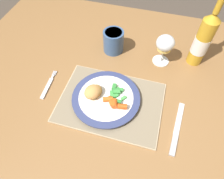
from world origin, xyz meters
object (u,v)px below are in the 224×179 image
at_px(dinner_plate, 106,98).
at_px(table_knife, 176,132).
at_px(dining_table, 116,97).
at_px(fork, 48,86).
at_px(wine_glass, 165,45).
at_px(bottle, 203,40).
at_px(drinking_cup, 113,41).

bearing_deg(dinner_plate, table_knife, -12.57).
relative_size(dining_table, fork, 9.81).
xyz_separation_m(dining_table, wine_glass, (0.15, 0.18, 0.17)).
distance_m(fork, wine_glass, 0.48).
bearing_deg(bottle, dinner_plate, -135.46).
height_order(table_knife, wine_glass, wine_glass).
height_order(table_knife, bottle, bottle).
height_order(dining_table, fork, fork).
height_order(dinner_plate, table_knife, dinner_plate).
height_order(table_knife, drinking_cup, drinking_cup).
relative_size(dining_table, drinking_cup, 14.13).
bearing_deg(fork, bottle, 28.81).
relative_size(dining_table, wine_glass, 10.37).
bearing_deg(bottle, drinking_cup, -175.58).
distance_m(dining_table, fork, 0.28).
relative_size(wine_glass, bottle, 0.43).
height_order(dining_table, table_knife, table_knife).
xyz_separation_m(dining_table, bottle, (0.28, 0.22, 0.19)).
bearing_deg(fork, table_knife, -6.78).
bearing_deg(dinner_plate, bottle, 44.54).
distance_m(dining_table, dinner_plate, 0.12).
relative_size(dinner_plate, table_knife, 1.21).
bearing_deg(dinner_plate, dining_table, 76.61).
height_order(wine_glass, bottle, bottle).
xyz_separation_m(fork, table_knife, (0.49, -0.06, 0.00)).
height_order(dining_table, bottle, bottle).
relative_size(table_knife, bottle, 0.67).
height_order(fork, table_knife, table_knife).
bearing_deg(wine_glass, fork, -147.63).
xyz_separation_m(table_knife, wine_glass, (-0.09, 0.31, 0.09)).
distance_m(dining_table, wine_glass, 0.29).
distance_m(wine_glass, drinking_cup, 0.22).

